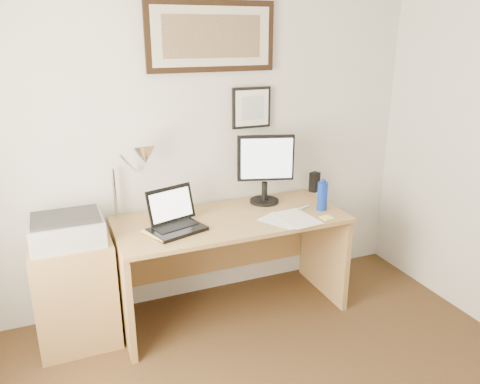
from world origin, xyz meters
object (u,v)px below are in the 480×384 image
side_cabinet (76,293)px  laptop (175,220)px  water_bottle (322,196)px  lcd_monitor (265,166)px  printer (67,230)px  desk (227,243)px  book (152,237)px

side_cabinet → laptop: size_ratio=1.84×
water_bottle → lcd_monitor: size_ratio=0.40×
printer → water_bottle: bearing=-5.0°
water_bottle → laptop: (-1.08, 0.07, -0.05)m
side_cabinet → desk: (1.07, 0.04, 0.15)m
side_cabinet → printer: size_ratio=1.66×
laptop → printer: 0.67m
laptop → lcd_monitor: lcd_monitor is taller
side_cabinet → water_bottle: (1.74, -0.16, 0.49)m
desk → water_bottle: bearing=-15.9°
water_bottle → printer: size_ratio=0.48×
laptop → printer: bearing=172.8°
side_cabinet → printer: bearing=-142.1°
printer → lcd_monitor: bearing=5.7°
book → printer: size_ratio=0.55×
book → lcd_monitor: (0.94, 0.32, 0.28)m
side_cabinet → laptop: laptop is taller
laptop → printer: size_ratio=0.90×
side_cabinet → book: size_ratio=3.02×
book → laptop: 0.21m
water_bottle → laptop: size_ratio=0.53×
side_cabinet → laptop: 0.80m
water_bottle → printer: bearing=175.0°
side_cabinet → laptop: bearing=-7.6°
laptop → lcd_monitor: (0.76, 0.23, 0.23)m
water_bottle → lcd_monitor: (-0.32, 0.29, 0.19)m
lcd_monitor → water_bottle: bearing=-42.5°
desk → lcd_monitor: 0.64m
side_cabinet → water_bottle: 1.81m
book → desk: size_ratio=0.15×
laptop → water_bottle: bearing=-3.6°
water_bottle → desk: water_bottle is taller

